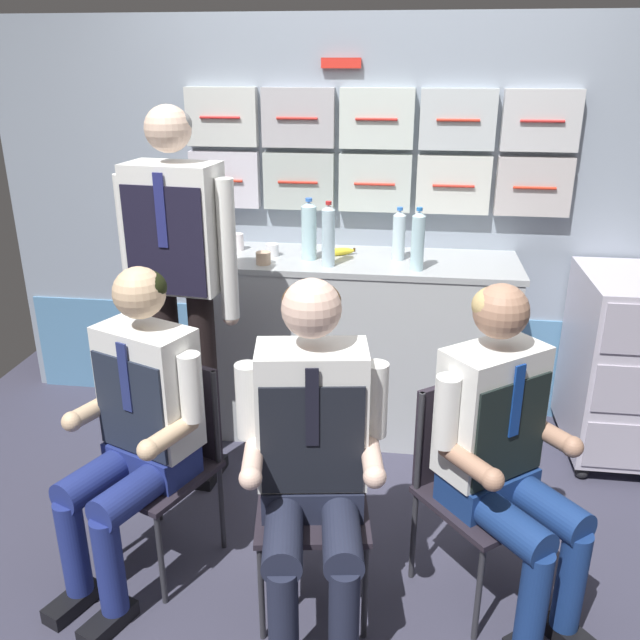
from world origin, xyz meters
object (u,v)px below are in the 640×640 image
object	(u,v)px
crew_member_by_counter	(505,445)
water_bottle_clear	(399,235)
crew_member_left	(136,419)
folding_chair_right	(312,473)
crew_member_standing	(179,267)
folding_chair_left	(169,442)
snack_banana	(339,252)
service_trolley	(615,362)
crew_member_right	(312,449)
espresso_cup_small	(238,241)
folding_chair_by_counter	(469,467)

from	to	relation	value
crew_member_by_counter	water_bottle_clear	distance (m)	1.38
water_bottle_clear	crew_member_by_counter	bearing A→B (deg)	-71.48
crew_member_left	water_bottle_clear	xyz separation A→B (m)	(0.92, 1.25, 0.42)
folding_chair_right	crew_member_standing	size ratio (longest dim) A/B	0.47
folding_chair_left	snack_banana	bearing A→B (deg)	63.93
service_trolley	crew_member_standing	bearing A→B (deg)	-167.13
crew_member_standing	folding_chair_right	bearing A→B (deg)	-44.00
service_trolley	crew_member_by_counter	distance (m)	1.35
crew_member_left	service_trolley	bearing A→B (deg)	29.57
crew_member_right	espresso_cup_small	world-z (taller)	crew_member_right
water_bottle_clear	espresso_cup_small	world-z (taller)	water_bottle_clear
folding_chair_left	snack_banana	size ratio (longest dim) A/B	4.78
folding_chair_right	snack_banana	distance (m)	1.37
crew_member_by_counter	crew_member_left	bearing A→B (deg)	-179.75
crew_member_by_counter	service_trolley	bearing A→B (deg)	58.97
folding_chair_by_counter	crew_member_standing	distance (m)	1.50
crew_member_right	crew_member_standing	bearing A→B (deg)	131.05
crew_member_left	espresso_cup_small	size ratio (longest dim) A/B	14.04
crew_member_by_counter	crew_member_standing	distance (m)	1.58
folding_chair_left	crew_member_standing	world-z (taller)	crew_member_standing
service_trolley	crew_member_by_counter	size ratio (longest dim) A/B	0.77
crew_member_by_counter	espresso_cup_small	world-z (taller)	crew_member_by_counter
folding_chair_by_counter	crew_member_by_counter	world-z (taller)	crew_member_by_counter
crew_member_right	service_trolley	bearing A→B (deg)	44.02
espresso_cup_small	crew_member_by_counter	bearing A→B (deg)	-46.05
crew_member_left	crew_member_standing	bearing A→B (deg)	93.00
crew_member_standing	snack_banana	bearing A→B (deg)	42.72
folding_chair_right	crew_member_by_counter	distance (m)	0.70
folding_chair_right	espresso_cup_small	world-z (taller)	espresso_cup_small
snack_banana	water_bottle_clear	bearing A→B (deg)	-6.77
service_trolley	crew_member_right	distance (m)	1.88
crew_member_right	folding_chair_left	bearing A→B (deg)	154.77
crew_member_left	folding_chair_right	world-z (taller)	crew_member_left
crew_member_left	crew_member_by_counter	bearing A→B (deg)	0.25
crew_member_right	crew_member_left	bearing A→B (deg)	167.84
folding_chair_left	crew_member_standing	bearing A→B (deg)	100.32
crew_member_left	snack_banana	world-z (taller)	crew_member_left
crew_member_right	snack_banana	world-z (taller)	crew_member_right
crew_member_by_counter	snack_banana	distance (m)	1.50
folding_chair_right	folding_chair_by_counter	xyz separation A→B (m)	(0.58, 0.12, 0.00)
crew_member_standing	water_bottle_clear	xyz separation A→B (m)	(0.96, 0.57, 0.04)
folding_chair_right	crew_member_right	size ratio (longest dim) A/B	0.64
folding_chair_by_counter	snack_banana	bearing A→B (deg)	118.36
folding_chair_by_counter	espresso_cup_small	distance (m)	1.75
folding_chair_left	crew_member_right	distance (m)	0.72
crew_member_right	crew_member_standing	world-z (taller)	crew_member_standing
water_bottle_clear	service_trolley	bearing A→B (deg)	-4.93
crew_member_by_counter	snack_banana	xyz separation A→B (m)	(-0.72, 1.28, 0.32)
folding_chair_by_counter	espresso_cup_small	size ratio (longest dim) A/B	9.24
snack_banana	folding_chair_by_counter	bearing A→B (deg)	-61.64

